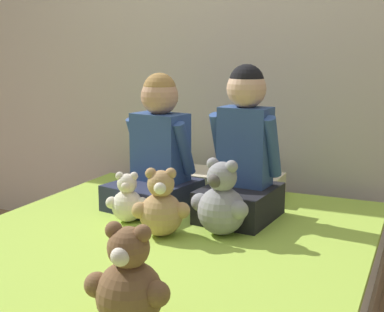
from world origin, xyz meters
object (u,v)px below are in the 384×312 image
teddy_bear_held_by_left_child (127,201)px  pillow_at_headboard (225,183)px  teddy_bear_at_foot_of_bed (129,284)px  child_on_right (243,156)px  teddy_bear_between_children (161,207)px  bed (149,294)px  child_on_left (157,154)px  teddy_bear_held_by_right_child (221,203)px

teddy_bear_held_by_left_child → pillow_at_headboard: teddy_bear_held_by_left_child is taller
teddy_bear_at_foot_of_bed → teddy_bear_held_by_left_child: bearing=115.7°
child_on_right → pillow_at_headboard: child_on_right is taller
teddy_bear_between_children → bed: bearing=-109.4°
child_on_left → bed: bearing=-55.2°
teddy_bear_held_by_left_child → teddy_bear_between_children: bearing=-45.1°
pillow_at_headboard → child_on_right: bearing=-58.5°
pillow_at_headboard → teddy_bear_held_by_right_child: bearing=-70.9°
teddy_bear_held_by_right_child → teddy_bear_between_children: (-0.22, -0.11, -0.01)m
pillow_at_headboard → child_on_left: bearing=-122.7°
bed → child_on_right: bearing=67.1°
child_on_right → pillow_at_headboard: size_ratio=1.17×
child_on_left → teddy_bear_at_foot_of_bed: (0.47, -1.06, -0.13)m
child_on_right → teddy_bear_held_by_right_child: bearing=-85.8°
teddy_bear_held_by_left_child → teddy_bear_at_foot_of_bed: 0.92m
teddy_bear_between_children → teddy_bear_at_foot_of_bed: size_ratio=0.95×
child_on_left → teddy_bear_at_foot_of_bed: size_ratio=2.15×
bed → teddy_bear_between_children: 0.35m
child_on_right → teddy_bear_between_children: 0.46m
child_on_left → child_on_right: bearing=10.8°
teddy_bear_between_children → pillow_at_headboard: bearing=66.5°
teddy_bear_held_by_left_child → teddy_bear_at_foot_of_bed: bearing=-79.4°
bed → pillow_at_headboard: pillow_at_headboard is taller
teddy_bear_held_by_left_child → pillow_at_headboard: bearing=49.3°
bed → teddy_bear_held_by_right_child: bearing=49.5°
teddy_bear_held_by_right_child → bed: bearing=-118.6°
child_on_left → teddy_bear_between_children: bearing=-49.2°
teddy_bear_held_by_right_child → teddy_bear_at_foot_of_bed: bearing=-75.4°
bed → child_on_left: 0.72m
child_on_left → teddy_bear_between_children: (0.21, -0.38, -0.14)m
teddy_bear_held_by_right_child → pillow_at_headboard: bearing=121.0°
bed → teddy_bear_held_by_left_child: teddy_bear_held_by_left_child is taller
teddy_bear_held_by_left_child → child_on_right: bearing=11.1°
teddy_bear_between_children → pillow_at_headboard: (0.01, 0.72, -0.06)m
teddy_bear_held_by_left_child → teddy_bear_between_children: (0.22, -0.10, 0.02)m
teddy_bear_at_foot_of_bed → pillow_at_headboard: (-0.25, 1.41, -0.07)m
bed → teddy_bear_at_foot_of_bed: size_ratio=6.82×
teddy_bear_held_by_right_child → teddy_bear_at_foot_of_bed: (0.04, -0.80, -0.01)m
teddy_bear_held_by_left_child → teddy_bear_held_by_right_child: (0.44, 0.01, 0.04)m
teddy_bear_between_children → pillow_at_headboard: size_ratio=0.48×
teddy_bear_held_by_left_child → teddy_bear_held_by_right_child: 0.44m
teddy_bear_at_foot_of_bed → child_on_right: bearing=86.5°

